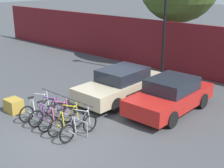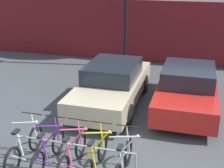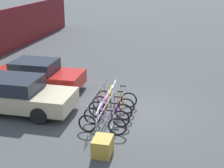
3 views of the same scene
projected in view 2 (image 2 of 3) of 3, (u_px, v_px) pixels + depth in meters
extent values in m
cube|color=maroon|center=(161.00, 33.00, 14.49)|extent=(36.00, 0.16, 2.90)
cylinder|color=gray|center=(74.00, 145.00, 7.04)|extent=(2.86, 0.04, 0.04)
cylinder|color=gray|center=(19.00, 146.00, 7.50)|extent=(0.04, 0.04, 0.55)
cylinder|color=gray|center=(136.00, 165.00, 6.78)|extent=(0.04, 0.04, 0.55)
torus|color=black|center=(12.00, 161.00, 6.81)|extent=(0.06, 0.66, 0.66)
torus|color=black|center=(36.00, 138.00, 7.76)|extent=(0.06, 0.66, 0.66)
cylinder|color=silver|center=(27.00, 133.00, 7.31)|extent=(0.60, 0.04, 0.76)
cylinder|color=silver|center=(25.00, 123.00, 7.16)|extent=(0.68, 0.04, 0.16)
cylinder|color=silver|center=(20.00, 143.00, 7.03)|extent=(0.14, 0.04, 0.63)
cylinder|color=silver|center=(15.00, 147.00, 6.84)|extent=(0.32, 0.03, 0.58)
cylinder|color=silver|center=(17.00, 157.00, 7.00)|extent=(0.40, 0.03, 0.08)
cylinder|color=silver|center=(34.00, 126.00, 7.60)|extent=(0.12, 0.04, 0.69)
cylinder|color=black|center=(32.00, 113.00, 7.43)|extent=(0.52, 0.03, 0.03)
cube|color=black|center=(16.00, 132.00, 6.83)|extent=(0.10, 0.22, 0.05)
torus|color=black|center=(37.00, 166.00, 6.66)|extent=(0.06, 0.66, 0.66)
torus|color=black|center=(58.00, 141.00, 7.60)|extent=(0.06, 0.66, 0.66)
cylinder|color=#752D99|center=(51.00, 137.00, 7.16)|extent=(0.60, 0.04, 0.76)
cylinder|color=#752D99|center=(49.00, 126.00, 7.00)|extent=(0.68, 0.04, 0.16)
cylinder|color=#752D99|center=(44.00, 147.00, 6.88)|extent=(0.14, 0.04, 0.63)
cylinder|color=#752D99|center=(40.00, 151.00, 6.69)|extent=(0.32, 0.03, 0.58)
cylinder|color=#752D99|center=(42.00, 162.00, 6.85)|extent=(0.40, 0.03, 0.08)
cylinder|color=#752D99|center=(57.00, 129.00, 7.44)|extent=(0.12, 0.04, 0.69)
cylinder|color=black|center=(55.00, 116.00, 7.28)|extent=(0.52, 0.03, 0.03)
cube|color=black|center=(41.00, 135.00, 6.68)|extent=(0.10, 0.22, 0.05)
torus|color=black|center=(81.00, 145.00, 7.46)|extent=(0.06, 0.66, 0.66)
cylinder|color=#E55993|center=(74.00, 141.00, 7.01)|extent=(0.60, 0.04, 0.76)
cylinder|color=#E55993|center=(73.00, 130.00, 6.86)|extent=(0.68, 0.04, 0.16)
cylinder|color=#E55993|center=(69.00, 151.00, 6.73)|extent=(0.14, 0.04, 0.63)
cylinder|color=#E55993|center=(65.00, 155.00, 6.54)|extent=(0.32, 0.03, 0.58)
cylinder|color=#E55993|center=(67.00, 166.00, 6.70)|extent=(0.40, 0.03, 0.08)
cylinder|color=#E55993|center=(80.00, 133.00, 7.30)|extent=(0.12, 0.04, 0.69)
cylinder|color=black|center=(78.00, 120.00, 7.13)|extent=(0.52, 0.03, 0.03)
cube|color=black|center=(66.00, 139.00, 6.53)|extent=(0.10, 0.22, 0.05)
torus|color=black|center=(103.00, 148.00, 7.32)|extent=(0.06, 0.66, 0.66)
cylinder|color=yellow|center=(98.00, 144.00, 6.87)|extent=(0.60, 0.04, 0.76)
cylinder|color=yellow|center=(97.00, 133.00, 6.72)|extent=(0.68, 0.04, 0.16)
cylinder|color=yellow|center=(93.00, 155.00, 6.59)|extent=(0.14, 0.04, 0.63)
cylinder|color=yellow|center=(89.00, 159.00, 6.40)|extent=(0.32, 0.03, 0.58)
cylinder|color=yellow|center=(102.00, 136.00, 7.16)|extent=(0.12, 0.04, 0.69)
cylinder|color=black|center=(101.00, 123.00, 6.99)|extent=(0.52, 0.03, 0.03)
cube|color=black|center=(91.00, 143.00, 6.39)|extent=(0.10, 0.22, 0.05)
torus|color=black|center=(128.00, 152.00, 7.16)|extent=(0.06, 0.66, 0.66)
cylinder|color=#B7B7BC|center=(125.00, 148.00, 6.72)|extent=(0.60, 0.04, 0.76)
cylinder|color=#B7B7BC|center=(124.00, 137.00, 6.56)|extent=(0.68, 0.04, 0.16)
cylinder|color=#B7B7BC|center=(121.00, 159.00, 6.44)|extent=(0.14, 0.04, 0.63)
cylinder|color=#B7B7BC|center=(118.00, 164.00, 6.25)|extent=(0.32, 0.03, 0.58)
cylinder|color=#B7B7BC|center=(128.00, 140.00, 7.00)|extent=(0.12, 0.04, 0.69)
cylinder|color=black|center=(128.00, 126.00, 6.84)|extent=(0.52, 0.03, 0.03)
cube|color=black|center=(120.00, 147.00, 6.23)|extent=(0.10, 0.22, 0.05)
cube|color=#C1B28E|center=(112.00, 88.00, 10.31)|extent=(1.80, 4.55, 0.62)
cube|color=#1E232D|center=(113.00, 70.00, 10.21)|extent=(1.58, 2.09, 0.52)
cylinder|color=black|center=(100.00, 80.00, 11.80)|extent=(0.20, 0.64, 0.64)
cylinder|color=black|center=(144.00, 84.00, 11.37)|extent=(0.20, 0.64, 0.64)
cylinder|color=black|center=(73.00, 108.00, 9.42)|extent=(0.20, 0.64, 0.64)
cylinder|color=black|center=(128.00, 115.00, 8.99)|extent=(0.20, 0.64, 0.64)
cube|color=red|center=(187.00, 93.00, 9.92)|extent=(1.80, 4.21, 0.62)
cube|color=#1E232D|center=(189.00, 75.00, 9.81)|extent=(1.58, 1.93, 0.52)
cylinder|color=black|center=(164.00, 84.00, 11.32)|extent=(0.20, 0.64, 0.64)
cylinder|color=black|center=(213.00, 89.00, 10.89)|extent=(0.20, 0.64, 0.64)
cylinder|color=black|center=(154.00, 113.00, 9.12)|extent=(0.20, 0.64, 0.64)
cylinder|color=black|center=(215.00, 120.00, 8.69)|extent=(0.20, 0.64, 0.64)
cylinder|color=brown|center=(121.00, 21.00, 16.64)|extent=(0.59, 0.59, 3.23)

